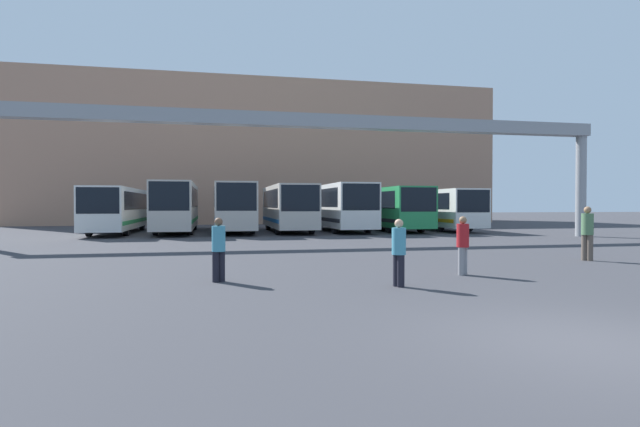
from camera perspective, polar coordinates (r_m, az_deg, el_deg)
ground_plane at (r=7.99m, az=28.67°, el=-13.00°), size 200.00×200.00×0.00m
building_backdrop at (r=54.09m, az=-6.64°, el=6.52°), size 47.33×12.00×14.14m
overhead_gantry at (r=26.63m, az=-0.94°, el=9.22°), size 33.38×0.80×6.67m
bus_slot_0 at (r=35.82m, az=-22.08°, el=0.65°), size 2.47×11.87×2.96m
bus_slot_1 at (r=35.61m, az=-16.02°, el=1.00°), size 2.45×12.37×3.32m
bus_slot_2 at (r=35.25m, az=-9.92°, el=1.00°), size 2.55×11.78×3.29m
bus_slot_3 at (r=34.81m, az=-3.66°, el=0.92°), size 2.57×10.21×3.19m
bus_slot_4 at (r=35.67m, az=2.33°, el=1.02°), size 2.62×10.44×3.29m
bus_slot_5 at (r=36.79m, az=8.03°, el=0.83°), size 2.62×10.45×3.08m
bus_slot_6 at (r=38.96m, az=12.85°, el=0.73°), size 2.52×12.01×2.96m
pedestrian_near_center at (r=12.60m, az=-11.51°, el=-3.87°), size 0.33×0.33×1.59m
pedestrian_near_right at (r=14.10m, az=16.00°, el=-3.35°), size 0.33×0.33×1.60m
pedestrian_mid_left at (r=19.28m, az=28.24°, el=-1.86°), size 0.38×0.38×1.85m
pedestrian_far_center at (r=11.78m, az=9.00°, el=-4.24°), size 0.33×0.33×1.58m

